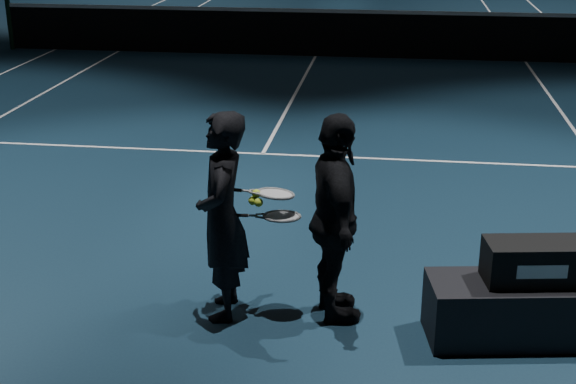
{
  "coord_description": "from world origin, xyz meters",
  "views": [
    {
      "loc": [
        1.62,
        -15.91,
        3.1
      ],
      "look_at": [
        0.87,
        -10.42,
        1.03
      ],
      "focal_mm": 50.0,
      "sensor_mm": 36.0,
      "label": 1
    }
  ],
  "objects_px": {
    "racket_bag": "(539,262)",
    "player_b": "(335,219)",
    "racket_lower": "(282,216)",
    "player_bench": "(533,309)",
    "player_a": "(222,217)",
    "racket_upper": "(276,194)",
    "tennis_balls": "(256,199)"
  },
  "relations": [
    {
      "from": "racket_bag",
      "to": "player_b",
      "type": "bearing_deg",
      "value": 166.11
    },
    {
      "from": "racket_lower",
      "to": "player_bench",
      "type": "bearing_deg",
      "value": -6.98
    },
    {
      "from": "racket_bag",
      "to": "player_b",
      "type": "xyz_separation_m",
      "value": [
        -1.48,
        0.12,
        0.2
      ]
    },
    {
      "from": "player_a",
      "to": "racket_lower",
      "type": "bearing_deg",
      "value": 86.98
    },
    {
      "from": "player_a",
      "to": "player_b",
      "type": "xyz_separation_m",
      "value": [
        0.85,
        0.06,
        0.0
      ]
    },
    {
      "from": "player_b",
      "to": "racket_upper",
      "type": "height_order",
      "value": "player_b"
    },
    {
      "from": "racket_upper",
      "to": "player_a",
      "type": "bearing_deg",
      "value": -178.29
    },
    {
      "from": "racket_upper",
      "to": "player_b",
      "type": "bearing_deg",
      "value": -9.08
    },
    {
      "from": "player_b",
      "to": "racket_bag",
      "type": "bearing_deg",
      "value": -109.41
    },
    {
      "from": "player_b",
      "to": "racket_upper",
      "type": "bearing_deg",
      "value": 74.37
    },
    {
      "from": "player_bench",
      "to": "racket_upper",
      "type": "relative_size",
      "value": 2.27
    },
    {
      "from": "racket_bag",
      "to": "racket_upper",
      "type": "height_order",
      "value": "racket_upper"
    },
    {
      "from": "tennis_balls",
      "to": "player_a",
      "type": "bearing_deg",
      "value": -174.72
    },
    {
      "from": "racket_bag",
      "to": "racket_lower",
      "type": "bearing_deg",
      "value": 167.99
    },
    {
      "from": "player_a",
      "to": "racket_lower",
      "type": "distance_m",
      "value": 0.45
    },
    {
      "from": "player_a",
      "to": "player_b",
      "type": "distance_m",
      "value": 0.85
    },
    {
      "from": "racket_lower",
      "to": "player_a",
      "type": "bearing_deg",
      "value": -180.0
    },
    {
      "from": "racket_lower",
      "to": "tennis_balls",
      "type": "height_order",
      "value": "tennis_balls"
    },
    {
      "from": "racket_lower",
      "to": "racket_bag",
      "type": "bearing_deg",
      "value": -6.98
    },
    {
      "from": "player_a",
      "to": "player_b",
      "type": "relative_size",
      "value": 1.0
    },
    {
      "from": "racket_lower",
      "to": "tennis_balls",
      "type": "distance_m",
      "value": 0.23
    },
    {
      "from": "racket_upper",
      "to": "tennis_balls",
      "type": "distance_m",
      "value": 0.15
    },
    {
      "from": "racket_bag",
      "to": "tennis_balls",
      "type": "height_order",
      "value": "tennis_balls"
    },
    {
      "from": "tennis_balls",
      "to": "racket_lower",
      "type": "bearing_deg",
      "value": 2.68
    },
    {
      "from": "racket_lower",
      "to": "racket_upper",
      "type": "relative_size",
      "value": 1.0
    },
    {
      "from": "player_bench",
      "to": "racket_upper",
      "type": "height_order",
      "value": "racket_upper"
    },
    {
      "from": "player_a",
      "to": "tennis_balls",
      "type": "relative_size",
      "value": 13.56
    },
    {
      "from": "player_bench",
      "to": "racket_lower",
      "type": "relative_size",
      "value": 2.27
    },
    {
      "from": "player_bench",
      "to": "player_b",
      "type": "relative_size",
      "value": 0.95
    },
    {
      "from": "player_a",
      "to": "tennis_balls",
      "type": "bearing_deg",
      "value": 88.1
    },
    {
      "from": "racket_bag",
      "to": "player_b",
      "type": "relative_size",
      "value": 0.47
    },
    {
      "from": "racket_upper",
      "to": "player_bench",
      "type": "bearing_deg",
      "value": -11.98
    }
  ]
}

